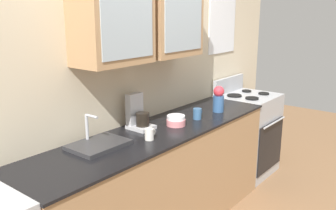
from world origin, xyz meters
The scene contains 9 objects.
back_wall_unit centered at (0.00, 0.32, 1.40)m, with size 4.83×0.42×2.58m.
counter centered at (0.00, 0.00, 0.47)m, with size 2.55×0.62×0.94m.
stove_range centered at (1.61, 0.00, 0.48)m, with size 0.66×0.62×1.12m.
sink_faucet centered at (-0.55, 0.10, 0.96)m, with size 0.40×0.30×0.23m.
bowl_stack centered at (0.19, -0.03, 0.98)m, with size 0.16×0.16×0.09m.
vase centered at (0.79, -0.08, 1.06)m, with size 0.11×0.11×0.25m.
cup_near_sink centered at (-0.21, -0.09, 0.98)m, with size 0.10×0.07×0.09m.
cup_near_bowls centered at (0.46, -0.07, 0.99)m, with size 0.11×0.08×0.10m.
coffee_maker centered at (-0.06, 0.17, 1.05)m, with size 0.17×0.20×0.29m.
Camera 1 is at (-2.19, -1.85, 1.90)m, focal length 39.64 mm.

